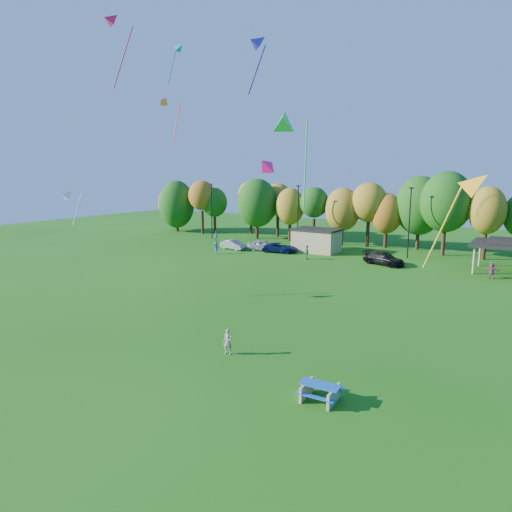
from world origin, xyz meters
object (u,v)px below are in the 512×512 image
Objects in this scene: car_a at (263,245)px; car_d at (384,259)px; car_b at (233,245)px; car_c at (280,248)px; kite_flyer at (228,342)px; picnic_table at (320,391)px.

car_a is 0.86× the size of car_d.
car_b is (-4.19, -1.41, -0.09)m from car_a.
car_d reaches higher than car_c.
car_b is at bearing 109.29° from car_d.
kite_flyer reaches higher than car_a.
car_c is (6.84, 1.43, -0.01)m from car_b.
car_b reaches higher than car_c.
kite_flyer is at bearing 159.77° from picnic_table.
kite_flyer reaches higher than car_d.
kite_flyer is 38.32m from car_b.
car_a is at bearing 106.29° from kite_flyer.
car_d is (21.60, 0.78, 0.08)m from car_b.
car_c is at bearing 104.71° from car_d.
picnic_table is 0.46× the size of car_a.
kite_flyer reaches higher than car_c.
car_a is 1.09× the size of car_b.
car_a is 4.42m from car_b.
car_a is at bearing 81.59° from car_c.
car_c is 14.77m from car_d.
kite_flyer is 32.20m from car_d.
car_b is 6.99m from car_c.
car_a is at bearing 105.15° from car_d.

